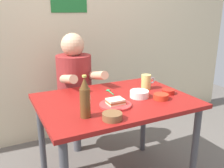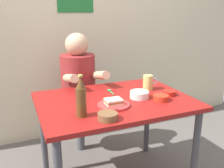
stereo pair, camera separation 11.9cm
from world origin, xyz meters
The scene contains 13 objects.
wall_back centered at (0.00, 1.05, 1.30)m, with size 4.40×0.09×2.60m.
dining_table centered at (0.00, 0.00, 0.65)m, with size 1.10×0.80×0.74m.
stool centered at (-0.10, 0.63, 0.35)m, with size 0.34×0.34×0.45m.
person_seated centered at (-0.10, 0.62, 0.77)m, with size 0.33×0.56×0.72m.
plate_orange centered at (-0.06, -0.12, 0.75)m, with size 0.22×0.22×0.01m, color red.
sandwich centered at (-0.06, -0.12, 0.77)m, with size 0.11×0.09×0.04m.
beer_mug centered at (0.34, 0.10, 0.80)m, with size 0.13×0.08×0.12m.
beer_bottle centered at (-0.31, -0.20, 0.86)m, with size 0.06×0.06×0.26m.
sambal_bowl_red centered at (0.42, -0.08, 0.76)m, with size 0.10×0.10×0.03m.
rice_bowl_white centered at (0.18, -0.05, 0.77)m, with size 0.14×0.14×0.05m.
condiment_bowl_brown centered at (-0.18, -0.31, 0.76)m, with size 0.12×0.12×0.04m.
sauce_bowl_chili centered at (0.29, -0.15, 0.76)m, with size 0.11×0.11×0.04m.
spoon centered at (0.03, 0.17, 0.75)m, with size 0.04×0.12×0.01m.
Camera 2 is at (-0.67, -1.55, 1.36)m, focal length 39.57 mm.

